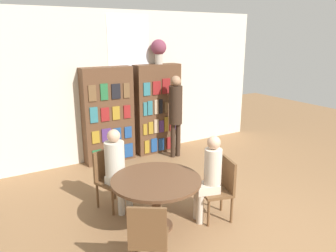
# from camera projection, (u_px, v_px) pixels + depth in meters

# --- Properties ---
(ground_plane) EXTENTS (16.00, 16.00, 0.00)m
(ground_plane) POSITION_uv_depth(u_px,v_px,m) (264.00, 246.00, 4.05)
(ground_plane) COLOR olive
(wall_back) EXTENTS (6.40, 0.07, 3.00)m
(wall_back) POSITION_uv_depth(u_px,v_px,m) (129.00, 85.00, 6.84)
(wall_back) COLOR beige
(wall_back) RESTS_ON ground_plane
(bookshelf_left) EXTENTS (1.01, 0.34, 1.92)m
(bookshelf_left) POSITION_uv_depth(u_px,v_px,m) (108.00, 116.00, 6.55)
(bookshelf_left) COLOR brown
(bookshelf_left) RESTS_ON ground_plane
(bookshelf_right) EXTENTS (1.01, 0.34, 1.92)m
(bookshelf_right) POSITION_uv_depth(u_px,v_px,m) (157.00, 109.00, 7.11)
(bookshelf_right) COLOR brown
(bookshelf_right) RESTS_ON ground_plane
(flower_vase) EXTENTS (0.32, 0.32, 0.51)m
(flower_vase) POSITION_uv_depth(u_px,v_px,m) (159.00, 49.00, 6.79)
(flower_vase) COLOR #B7AD9E
(flower_vase) RESTS_ON bookshelf_right
(reading_table) EXTENTS (1.19, 1.19, 0.71)m
(reading_table) POSITION_uv_depth(u_px,v_px,m) (156.00, 187.00, 4.30)
(reading_table) COLOR brown
(reading_table) RESTS_ON ground_plane
(chair_near_camera) EXTENTS (0.56, 0.56, 0.87)m
(chair_near_camera) POSITION_uv_depth(u_px,v_px,m) (148.00, 236.00, 3.43)
(chair_near_camera) COLOR brown
(chair_near_camera) RESTS_ON ground_plane
(chair_left_side) EXTENTS (0.51, 0.51, 0.87)m
(chair_left_side) POSITION_uv_depth(u_px,v_px,m) (109.00, 176.00, 4.90)
(chair_left_side) COLOR brown
(chair_left_side) RESTS_ON ground_plane
(chair_far_side) EXTENTS (0.50, 0.50, 0.87)m
(chair_far_side) POSITION_uv_depth(u_px,v_px,m) (221.00, 186.00, 4.56)
(chair_far_side) COLOR brown
(chair_far_side) RESTS_ON ground_plane
(seated_reader_left) EXTENTS (0.38, 0.42, 1.23)m
(seated_reader_left) POSITION_uv_depth(u_px,v_px,m) (117.00, 165.00, 4.73)
(seated_reader_left) COLOR beige
(seated_reader_left) RESTS_ON ground_plane
(seated_reader_right) EXTENTS (0.38, 0.32, 1.23)m
(seated_reader_right) POSITION_uv_depth(u_px,v_px,m) (210.00, 174.00, 4.46)
(seated_reader_right) COLOR beige
(seated_reader_right) RESTS_ON ground_plane
(librarian_standing) EXTENTS (0.28, 0.55, 1.72)m
(librarian_standing) POSITION_uv_depth(u_px,v_px,m) (176.00, 109.00, 6.75)
(librarian_standing) COLOR #332319
(librarian_standing) RESTS_ON ground_plane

